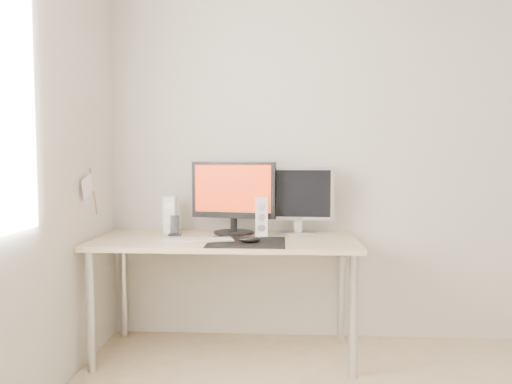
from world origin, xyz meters
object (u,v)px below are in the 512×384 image
object	(u,v)px
phone_dock	(175,230)
speaker_right	(262,217)
speaker_left	(170,215)
second_monitor	(298,197)
desk	(226,251)
mouse	(250,239)
main_monitor	(233,195)
keyboard	(198,240)

from	to	relation	value
phone_dock	speaker_right	bearing A→B (deg)	3.43
speaker_right	phone_dock	distance (m)	0.56
speaker_left	phone_dock	distance (m)	0.13
second_monitor	speaker_left	xyz separation A→B (m)	(-0.83, -0.02, -0.12)
desk	mouse	bearing A→B (deg)	-48.21
main_monitor	second_monitor	size ratio (longest dim) A/B	1.22
speaker_right	keyboard	distance (m)	0.46
main_monitor	speaker_right	bearing A→B (deg)	-14.71
desk	keyboard	xyz separation A→B (m)	(-0.15, -0.13, 0.09)
mouse	second_monitor	bearing A→B (deg)	51.39
main_monitor	phone_dock	size ratio (longest dim) A/B	4.27
keyboard	phone_dock	distance (m)	0.28
main_monitor	second_monitor	bearing A→B (deg)	2.89
speaker_right	mouse	bearing A→B (deg)	-101.32
desk	speaker_right	size ratio (longest dim) A/B	6.59
speaker_left	speaker_right	size ratio (longest dim) A/B	1.00
second_monitor	speaker_left	world-z (taller)	second_monitor
desk	speaker_left	bearing A→B (deg)	156.32
speaker_left	mouse	bearing A→B (deg)	-32.50
second_monitor	phone_dock	xyz separation A→B (m)	(-0.78, -0.10, -0.20)
second_monitor	phone_dock	size ratio (longest dim) A/B	3.51
keyboard	phone_dock	size ratio (longest dim) A/B	3.39
main_monitor	phone_dock	xyz separation A→B (m)	(-0.37, -0.08, -0.22)
mouse	phone_dock	xyz separation A→B (m)	(-0.49, 0.26, 0.01)
main_monitor	phone_dock	bearing A→B (deg)	-167.41
speaker_right	phone_dock	xyz separation A→B (m)	(-0.55, -0.03, -0.08)
main_monitor	mouse	bearing A→B (deg)	-69.69
mouse	keyboard	size ratio (longest dim) A/B	0.28
speaker_right	speaker_left	bearing A→B (deg)	175.15
main_monitor	speaker_right	size ratio (longest dim) A/B	2.26
mouse	desk	world-z (taller)	mouse
speaker_right	second_monitor	bearing A→B (deg)	16.77
main_monitor	speaker_left	size ratio (longest dim) A/B	2.26
keyboard	desk	bearing A→B (deg)	40.46
second_monitor	speaker_right	distance (m)	0.27
desk	main_monitor	distance (m)	0.37
mouse	speaker_left	xyz separation A→B (m)	(-0.54, 0.34, 0.10)
mouse	main_monitor	world-z (taller)	main_monitor
speaker_left	keyboard	bearing A→B (deg)	-52.05
speaker_right	keyboard	bearing A→B (deg)	-146.22
main_monitor	desk	bearing A→B (deg)	-100.65
mouse	phone_dock	bearing A→B (deg)	152.10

